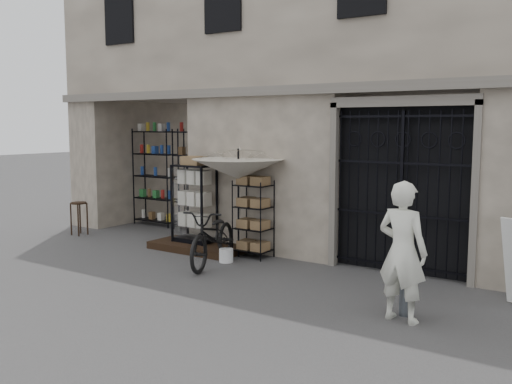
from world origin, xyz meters
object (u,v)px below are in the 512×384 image
Objects in this scene: wire_rack at (253,220)px; bicycle at (214,265)px; wooden_stool at (79,218)px; shopkeeper at (400,321)px; white_bucket at (226,255)px; market_umbrella at (238,164)px; display_cabinet at (194,207)px; steel_bollard at (405,287)px.

bicycle is at bearing -82.57° from wire_rack.
shopkeeper is (8.42, -1.45, -0.41)m from wooden_stool.
market_umbrella is at bearing 98.06° from white_bucket.
wire_rack is at bearing 72.93° from white_bucket.
wooden_stool reaches higher than shopkeeper.
wooden_stool is at bearing 156.40° from bicycle.
display_cabinet reaches higher than white_bucket.
white_bucket is 0.33m from bicycle.
bicycle is at bearing -44.99° from display_cabinet.
wooden_stool is (-4.71, -0.45, -0.33)m from wire_rack.
display_cabinet is 1.73m from bicycle.
wire_rack is at bearing 155.52° from steel_bollard.
bicycle is (0.01, -0.80, -1.85)m from market_umbrella.
wire_rack is at bearing 26.84° from market_umbrella.
market_umbrella is at bearing -12.53° from display_cabinet.
white_bucket is 0.14× the size of shopkeeper.
bicycle reaches higher than steel_bollard.
shopkeeper is (3.71, -1.90, -0.75)m from wire_rack.
shopkeeper is at bearing -28.91° from display_cabinet.
market_umbrella is 1.79m from white_bucket.
wire_rack is at bearing -6.73° from display_cabinet.
wire_rack reaches higher than white_bucket.
wooden_stool is at bearing 171.69° from steel_bollard.
wire_rack is 1.95× the size of wooden_stool.
bicycle is 4.50m from wooden_stool.
display_cabinet reaches higher than steel_bollard.
wooden_stool is (-4.44, -0.32, -1.44)m from market_umbrella.
wooden_stool is 8.48m from steel_bollard.
display_cabinet is at bearing 126.90° from bicycle.
steel_bollard is (3.88, -1.05, 0.27)m from white_bucket.
steel_bollard reaches higher than white_bucket.
steel_bollard is at bearing -26.73° from display_cabinet.
wooden_stool is at bearing -1.36° from shopkeeper.
market_umbrella reaches higher than steel_bollard.
steel_bollard is (3.68, -1.68, -0.34)m from wire_rack.
wooden_stool is at bearing -175.90° from market_umbrella.
wooden_stool is (-4.45, 0.48, 0.41)m from bicycle.
wire_rack is 0.81× the size of shopkeeper.
market_umbrella reaches higher than bicycle.
white_bucket reaches higher than shopkeeper.
wooden_stool is 8.55m from shopkeeper.
market_umbrella is 4.73m from shopkeeper.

